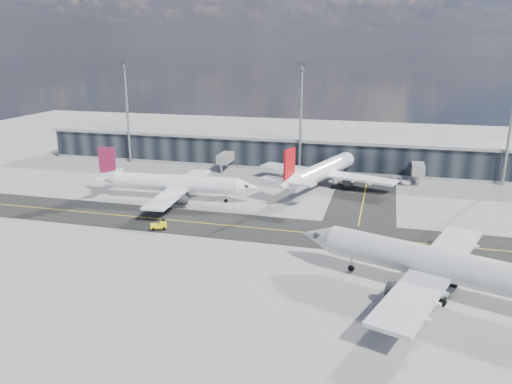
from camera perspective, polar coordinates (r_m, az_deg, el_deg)
ground at (r=89.44m, az=-0.43°, el=-5.02°), size 300.00×300.00×0.00m
taxiway_lanes at (r=98.41m, az=3.43°, el=-3.03°), size 180.00×63.00×0.03m
terminal_concourse at (r=139.99m, az=5.54°, el=4.49°), size 152.00×19.80×8.80m
floodlight_masts at (r=131.34m, az=5.15°, el=8.82°), size 102.50×0.70×28.90m
airliner_af at (r=110.82m, az=-9.41°, el=0.98°), size 37.63×32.08×11.15m
airliner_redtail at (r=120.33m, az=7.64°, el=2.43°), size 34.42×39.91×12.08m
airliner_near at (r=72.01m, az=21.08°, el=-7.96°), size 42.35×36.57×12.90m
baggage_tug at (r=93.78m, az=-10.91°, el=-3.70°), size 3.24×2.48×1.83m
service_van at (r=128.43m, az=16.32°, el=1.31°), size 5.12×6.03×1.54m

